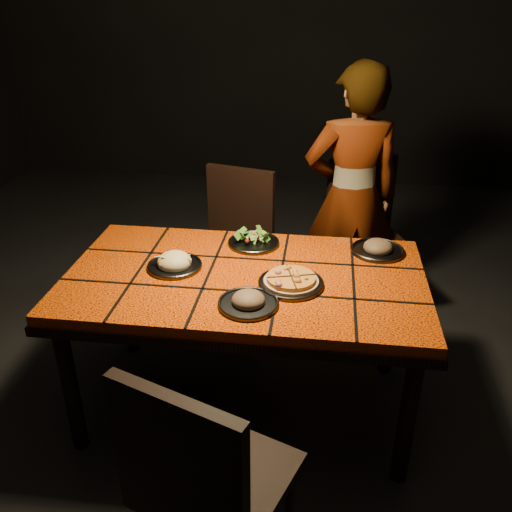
# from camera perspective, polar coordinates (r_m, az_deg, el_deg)

# --- Properties ---
(room_shell) EXTENTS (6.04, 7.04, 3.08)m
(room_shell) POSITION_cam_1_polar(r_m,az_deg,el_deg) (2.16, -1.38, 15.75)
(room_shell) COLOR black
(room_shell) RESTS_ON ground
(dining_table) EXTENTS (1.62, 0.92, 0.75)m
(dining_table) POSITION_cam_1_polar(r_m,az_deg,el_deg) (2.46, -1.17, -3.54)
(dining_table) COLOR #E04707
(dining_table) RESTS_ON ground
(chair_near) EXTENTS (0.57, 0.57, 0.97)m
(chair_near) POSITION_cam_1_polar(r_m,az_deg,el_deg) (1.81, -5.63, -22.38)
(chair_near) COLOR black
(chair_near) RESTS_ON ground
(chair_far_left) EXTENTS (0.52, 0.52, 0.95)m
(chair_far_left) POSITION_cam_1_polar(r_m,az_deg,el_deg) (3.26, -2.34, 1.94)
(chair_far_left) COLOR black
(chair_far_left) RESTS_ON ground
(chair_far_right) EXTENTS (0.57, 0.57, 0.97)m
(chair_far_right) POSITION_cam_1_polar(r_m,az_deg,el_deg) (3.43, 11.43, 3.06)
(chair_far_right) COLOR black
(chair_far_right) RESTS_ON ground
(diner) EXTENTS (0.63, 0.48, 1.56)m
(diner) POSITION_cam_1_polar(r_m,az_deg,el_deg) (3.25, 10.01, 6.02)
(diner) COLOR brown
(diner) RESTS_ON ground
(plate_pizza) EXTENTS (0.29, 0.29, 0.04)m
(plate_pizza) POSITION_cam_1_polar(r_m,az_deg,el_deg) (2.33, 3.70, -2.70)
(plate_pizza) COLOR #3C3C41
(plate_pizza) RESTS_ON dining_table
(plate_pasta) EXTENTS (0.25, 0.25, 0.08)m
(plate_pasta) POSITION_cam_1_polar(r_m,az_deg,el_deg) (2.49, -8.57, -0.76)
(plate_pasta) COLOR #3C3C41
(plate_pasta) RESTS_ON dining_table
(plate_salad) EXTENTS (0.26, 0.26, 0.07)m
(plate_salad) POSITION_cam_1_polar(r_m,az_deg,el_deg) (2.68, -0.25, 1.72)
(plate_salad) COLOR #3C3C41
(plate_salad) RESTS_ON dining_table
(plate_mushroom_a) EXTENTS (0.25, 0.25, 0.08)m
(plate_mushroom_a) POSITION_cam_1_polar(r_m,az_deg,el_deg) (2.19, -0.82, -4.74)
(plate_mushroom_a) COLOR #3C3C41
(plate_mushroom_a) RESTS_ON dining_table
(plate_mushroom_b) EXTENTS (0.26, 0.26, 0.08)m
(plate_mushroom_b) POSITION_cam_1_polar(r_m,az_deg,el_deg) (2.67, 12.70, 0.84)
(plate_mushroom_b) COLOR #3C3C41
(plate_mushroom_b) RESTS_ON dining_table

